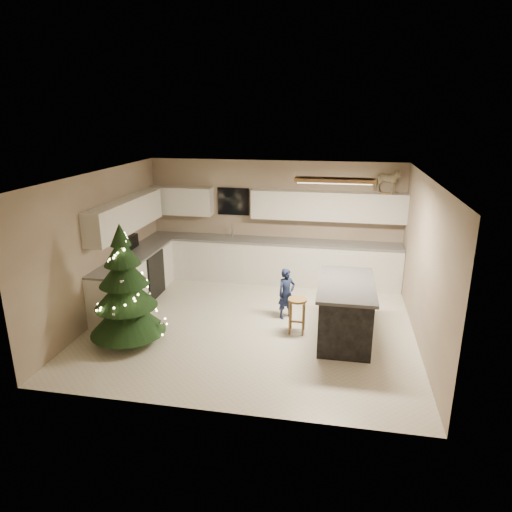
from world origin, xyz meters
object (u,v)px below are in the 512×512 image
object	(u,v)px
island	(345,310)
bar_stool	(297,307)
christmas_tree	(125,295)
rocking_horse	(387,181)
toddler	(286,294)

from	to	relation	value
island	bar_stool	size ratio (longest dim) A/B	2.81
christmas_tree	rocking_horse	xyz separation A→B (m)	(4.15, 3.30, 1.45)
toddler	rocking_horse	xyz separation A→B (m)	(1.75, 1.94, 1.79)
toddler	rocking_horse	distance (m)	3.17
bar_stool	christmas_tree	bearing A→B (deg)	-162.66
bar_stool	christmas_tree	world-z (taller)	christmas_tree
christmas_tree	toddler	xyz separation A→B (m)	(2.40, 1.36, -0.35)
bar_stool	toddler	xyz separation A→B (m)	(-0.25, 0.54, 0.01)
christmas_tree	rocking_horse	size ratio (longest dim) A/B	3.21
rocking_horse	toddler	bearing A→B (deg)	155.49
island	christmas_tree	world-z (taller)	christmas_tree
bar_stool	christmas_tree	distance (m)	2.79
bar_stool	rocking_horse	distance (m)	3.41
island	bar_stool	xyz separation A→B (m)	(-0.78, 0.03, -0.02)
island	toddler	xyz separation A→B (m)	(-1.03, 0.57, -0.01)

